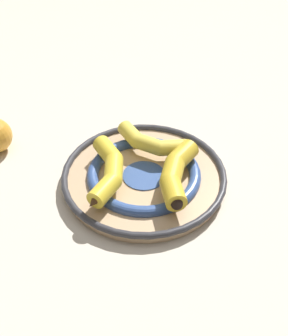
{
  "coord_description": "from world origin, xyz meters",
  "views": [
    {
      "loc": [
        -0.26,
        -0.62,
        0.62
      ],
      "look_at": [
        0.03,
        -0.03,
        0.04
      ],
      "focal_mm": 50.0,
      "sensor_mm": 36.0,
      "label": 1
    }
  ],
  "objects_px": {
    "decorative_bowl": "(144,176)",
    "banana_c": "(149,142)",
    "banana_b": "(109,171)",
    "banana_a": "(176,171)"
  },
  "relations": [
    {
      "from": "decorative_bowl",
      "to": "banana_b",
      "type": "height_order",
      "value": "banana_b"
    },
    {
      "from": "decorative_bowl",
      "to": "banana_c",
      "type": "relative_size",
      "value": 2.22
    },
    {
      "from": "banana_a",
      "to": "banana_c",
      "type": "distance_m",
      "value": 0.1
    },
    {
      "from": "decorative_bowl",
      "to": "banana_c",
      "type": "distance_m",
      "value": 0.07
    },
    {
      "from": "banana_b",
      "to": "banana_c",
      "type": "xyz_separation_m",
      "value": [
        0.11,
        0.05,
        -0.0
      ]
    },
    {
      "from": "decorative_bowl",
      "to": "banana_a",
      "type": "bearing_deg",
      "value": -49.17
    },
    {
      "from": "decorative_bowl",
      "to": "banana_a",
      "type": "relative_size",
      "value": 2.08
    },
    {
      "from": "banana_c",
      "to": "decorative_bowl",
      "type": "bearing_deg",
      "value": -70.77
    },
    {
      "from": "banana_c",
      "to": "banana_b",
      "type": "bearing_deg",
      "value": -102.3
    },
    {
      "from": "decorative_bowl",
      "to": "banana_c",
      "type": "height_order",
      "value": "banana_c"
    }
  ]
}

